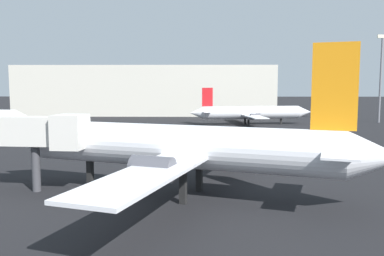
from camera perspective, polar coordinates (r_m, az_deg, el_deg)
The scene contains 5 objects.
airplane_at_gate at distance 32.14m, azimuth -1.68°, elevation -2.61°, with size 32.40×29.46×11.83m.
airplane_far_left at distance 91.54m, azimuth 8.29°, elevation 2.18°, with size 28.08×23.26×8.29m.
jet_bridge at distance 37.39m, azimuth -25.37°, elevation -0.59°, with size 16.40×3.75×6.50m.
light_mast_right at distance 105.28m, azimuth 25.14°, elevation 6.97°, with size 2.40×0.50×20.55m.
terminal_building at distance 125.42m, azimuth -6.25°, elevation 5.31°, with size 75.13×23.40×14.45m, color beige.
Camera 1 is at (1.61, -9.28, 8.93)m, focal length 37.73 mm.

